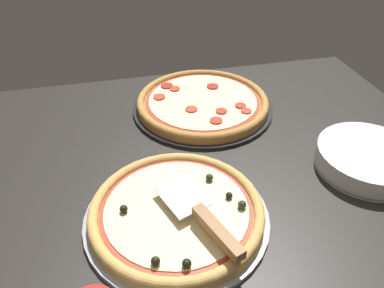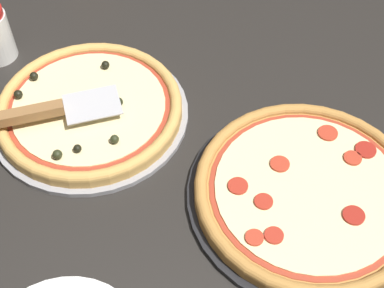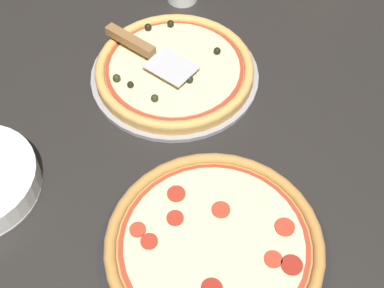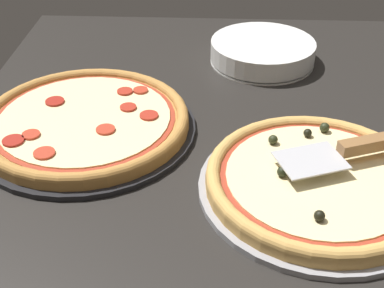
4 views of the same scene
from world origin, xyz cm
name	(u,v)px [view 4 (image 4 of 4)]	position (x,y,z in cm)	size (l,w,h in cm)	color
ground_plane	(291,181)	(0.00, 0.00, -1.80)	(133.21, 119.63, 3.60)	black
pizza_pan_front	(316,189)	(-4.81, -3.03, 0.50)	(36.27, 36.27, 1.00)	#939399
pizza_front	(318,179)	(-4.80, -3.04, 2.37)	(34.10, 34.10, 3.75)	tan
pizza_pan_back	(86,129)	(10.50, 35.88, 0.50)	(39.44, 39.44, 1.00)	black
pizza_back	(85,120)	(10.50, 35.87, 2.34)	(37.08, 37.08, 2.69)	#B77F3D
serving_spatula	(361,147)	(-0.36, -9.90, 5.54)	(12.39, 22.86, 2.00)	#B7B7BC
plate_stack	(263,52)	(40.66, 2.51, 2.45)	(23.04, 23.04, 4.90)	white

